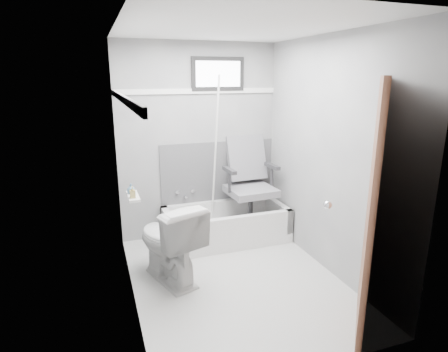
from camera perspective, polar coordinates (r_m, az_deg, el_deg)
name	(u,v)px	position (r m, az deg, el deg)	size (l,w,h in m)	color
floor	(235,280)	(3.93, 1.76, -15.50)	(2.60, 2.60, 0.00)	silver
ceiling	(238,27)	(3.41, 2.10, 21.79)	(2.60, 2.60, 0.00)	silver
wall_back	(199,142)	(4.69, -3.87, 5.20)	(2.00, 0.02, 2.40)	slate
wall_front	(313,210)	(2.37, 13.44, -5.08)	(2.00, 0.02, 2.40)	slate
wall_left	(126,173)	(3.26, -14.68, 0.38)	(0.02, 2.60, 2.40)	slate
wall_right	(328,157)	(3.95, 15.59, 2.81)	(0.02, 2.60, 2.40)	slate
bathtub	(226,224)	(4.69, 0.30, -7.36)	(1.50, 0.70, 0.42)	silver
office_chair	(251,184)	(4.67, 4.13, -1.22)	(0.66, 0.66, 1.15)	slate
toilet	(169,242)	(3.80, -8.42, -9.90)	(0.47, 0.83, 0.82)	silver
door	(428,220)	(3.07, 28.70, -5.87)	(0.78, 0.78, 2.00)	brown
window	(218,74)	(4.68, -0.95, 15.29)	(0.66, 0.04, 0.40)	black
backerboard	(218,172)	(4.84, -0.90, 0.69)	(1.50, 0.02, 0.78)	#4C4C4F
trim_back	(198,91)	(4.61, -3.96, 12.78)	(2.00, 0.02, 0.06)	white
trim_left	(123,99)	(3.17, -15.19, 11.31)	(0.02, 2.60, 0.06)	white
pole	(215,157)	(4.53, -1.36, 2.95)	(0.02, 0.02, 1.95)	silver
shelf	(133,196)	(3.63, -13.68, -3.02)	(0.10, 0.32, 0.03)	silver
soap_bottle_a	(133,192)	(3.53, -13.77, -2.41)	(0.05, 0.05, 0.11)	#9E8E4F
soap_bottle_b	(131,189)	(3.67, -14.00, -1.88)	(0.08, 0.08, 0.10)	slate
faucet	(185,194)	(4.77, -5.95, -2.73)	(0.26, 0.10, 0.16)	silver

